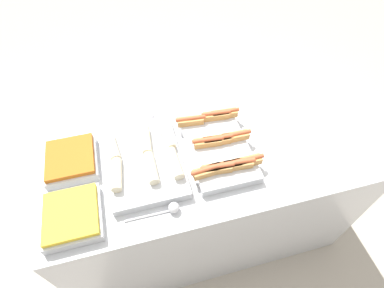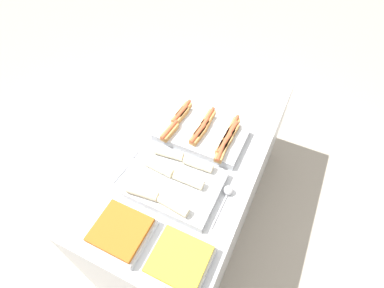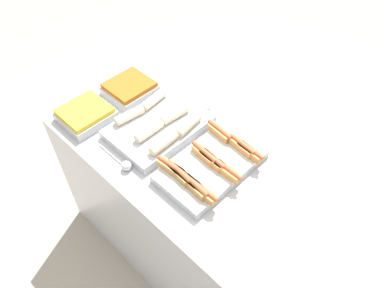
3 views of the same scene
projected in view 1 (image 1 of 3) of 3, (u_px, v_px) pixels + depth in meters
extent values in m
plane|color=#ADA393|center=(204.00, 223.00, 2.31)|extent=(12.00, 12.00, 0.00)
cube|color=#B7BABF|center=(206.00, 193.00, 1.94)|extent=(1.73, 0.80, 0.93)
cube|color=#B7BABF|center=(216.00, 145.00, 1.56)|extent=(0.30, 0.52, 0.05)
cube|color=tan|center=(224.00, 114.00, 1.65)|extent=(0.14, 0.05, 0.04)
cylinder|color=#C15633|center=(225.00, 111.00, 1.63)|extent=(0.16, 0.03, 0.02)
cube|color=tan|center=(207.00, 142.00, 1.52)|extent=(0.14, 0.06, 0.04)
cylinder|color=#C15633|center=(208.00, 139.00, 1.51)|extent=(0.16, 0.04, 0.02)
cube|color=tan|center=(217.00, 169.00, 1.42)|extent=(0.14, 0.06, 0.04)
cylinder|color=#C15633|center=(217.00, 166.00, 1.41)|extent=(0.16, 0.04, 0.02)
cube|color=tan|center=(207.00, 171.00, 1.41)|extent=(0.14, 0.05, 0.04)
cylinder|color=#C15633|center=(207.00, 169.00, 1.40)|extent=(0.16, 0.03, 0.02)
cube|color=tan|center=(238.00, 165.00, 1.44)|extent=(0.14, 0.05, 0.04)
cylinder|color=#C15633|center=(239.00, 162.00, 1.42)|extent=(0.16, 0.03, 0.02)
cube|color=tan|center=(216.00, 116.00, 1.64)|extent=(0.14, 0.06, 0.04)
cylinder|color=#C15633|center=(216.00, 113.00, 1.62)|extent=(0.16, 0.04, 0.02)
cube|color=tan|center=(227.00, 166.00, 1.43)|extent=(0.14, 0.05, 0.04)
cylinder|color=#C15633|center=(227.00, 164.00, 1.41)|extent=(0.16, 0.03, 0.02)
cube|color=tan|center=(190.00, 121.00, 1.61)|extent=(0.14, 0.06, 0.04)
cylinder|color=#C15633|center=(190.00, 118.00, 1.60)|extent=(0.16, 0.04, 0.02)
cube|color=tan|center=(247.00, 162.00, 1.45)|extent=(0.14, 0.05, 0.04)
cylinder|color=#C15633|center=(248.00, 159.00, 1.43)|extent=(0.16, 0.03, 0.02)
cube|color=tan|center=(236.00, 137.00, 1.54)|extent=(0.14, 0.05, 0.04)
cylinder|color=#C15633|center=(236.00, 134.00, 1.53)|extent=(0.16, 0.02, 0.02)
cube|color=tan|center=(217.00, 141.00, 1.53)|extent=(0.14, 0.05, 0.04)
cylinder|color=#C15633|center=(218.00, 138.00, 1.51)|extent=(0.16, 0.03, 0.02)
cube|color=#B7BABF|center=(144.00, 161.00, 1.50)|extent=(0.36, 0.51, 0.05)
cylinder|color=beige|center=(146.00, 140.00, 1.52)|extent=(0.06, 0.17, 0.05)
cylinder|color=beige|center=(117.00, 175.00, 1.39)|extent=(0.07, 0.17, 0.05)
cylinder|color=beige|center=(167.00, 136.00, 1.54)|extent=(0.07, 0.17, 0.05)
cylinder|color=beige|center=(112.00, 146.00, 1.50)|extent=(0.07, 0.17, 0.05)
cylinder|color=beige|center=(151.00, 168.00, 1.42)|extent=(0.05, 0.17, 0.05)
cylinder|color=beige|center=(175.00, 163.00, 1.43)|extent=(0.06, 0.17, 0.05)
cube|color=#B7BABF|center=(73.00, 217.00, 1.31)|extent=(0.25, 0.27, 0.05)
cube|color=gold|center=(70.00, 214.00, 1.28)|extent=(0.23, 0.24, 0.02)
cube|color=#B7BABF|center=(72.00, 161.00, 1.50)|extent=(0.25, 0.27, 0.05)
cube|color=#B7601E|center=(70.00, 157.00, 1.47)|extent=(0.23, 0.24, 0.02)
cylinder|color=silver|center=(150.00, 216.00, 1.34)|extent=(0.22, 0.01, 0.01)
sphere|color=silver|center=(174.00, 208.00, 1.34)|extent=(0.05, 0.05, 0.05)
cylinder|color=silver|center=(132.00, 123.00, 1.69)|extent=(0.21, 0.03, 0.01)
sphere|color=silver|center=(150.00, 117.00, 1.69)|extent=(0.05, 0.05, 0.05)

